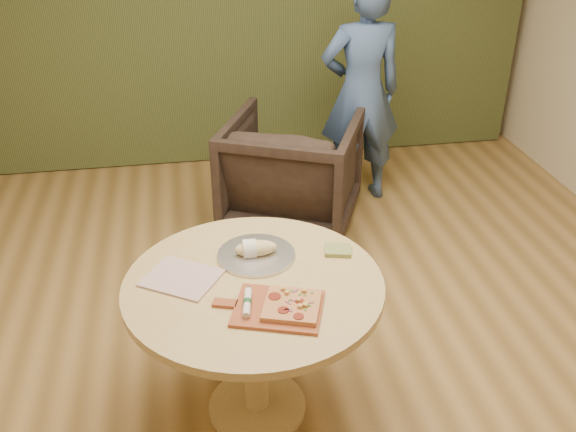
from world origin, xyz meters
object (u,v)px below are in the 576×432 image
(pedestal_table, at_px, (254,308))
(flatbread_pizza, at_px, (292,305))
(bread_roll, at_px, (254,248))
(person_standing, at_px, (361,93))
(pizza_paddle, at_px, (276,308))
(serving_tray, at_px, (256,255))
(cutlery_roll, at_px, (247,302))
(armchair, at_px, (292,167))

(pedestal_table, bearing_deg, flatbread_pizza, -60.54)
(bread_roll, bearing_deg, person_standing, 61.60)
(pizza_paddle, relative_size, serving_tray, 1.33)
(flatbread_pizza, bearing_deg, bread_roll, 103.24)
(cutlery_roll, relative_size, bread_roll, 1.03)
(pedestal_table, relative_size, serving_tray, 3.17)
(flatbread_pizza, relative_size, serving_tray, 0.78)
(armchair, relative_size, person_standing, 0.53)
(flatbread_pizza, bearing_deg, cutlery_roll, 165.64)
(pedestal_table, bearing_deg, serving_tray, 79.04)
(pizza_paddle, xyz_separation_m, cutlery_roll, (-0.11, 0.03, 0.02))
(pedestal_table, relative_size, bread_roll, 5.84)
(bread_roll, bearing_deg, flatbread_pizza, -76.76)
(flatbread_pizza, bearing_deg, person_standing, 68.23)
(bread_roll, relative_size, person_standing, 0.11)
(person_standing, bearing_deg, bread_roll, 58.14)
(cutlery_roll, height_order, serving_tray, cutlery_roll)
(pizza_paddle, xyz_separation_m, person_standing, (0.99, 2.30, 0.09))
(serving_tray, xyz_separation_m, armchair, (0.45, 1.55, -0.31))
(cutlery_roll, xyz_separation_m, armchair, (0.53, 1.93, -0.33))
(pizza_paddle, bearing_deg, person_standing, 85.25)
(flatbread_pizza, bearing_deg, pizza_paddle, 165.37)
(pizza_paddle, bearing_deg, flatbread_pizza, 3.88)
(armchair, bearing_deg, person_standing, -124.85)
(flatbread_pizza, relative_size, person_standing, 0.17)
(pedestal_table, height_order, cutlery_roll, cutlery_roll)
(bread_roll, relative_size, armchair, 0.22)
(pedestal_table, height_order, serving_tray, serving_tray)
(cutlery_roll, bearing_deg, flatbread_pizza, -4.45)
(flatbread_pizza, relative_size, armchair, 0.31)
(bread_roll, distance_m, person_standing, 2.15)
(pedestal_table, distance_m, cutlery_roll, 0.25)
(pizza_paddle, height_order, cutlery_roll, cutlery_roll)
(pedestal_table, height_order, armchair, armchair)
(pedestal_table, distance_m, bread_roll, 0.27)
(bread_roll, height_order, armchair, armchair)
(armchair, bearing_deg, bread_roll, 97.94)
(cutlery_roll, distance_m, serving_tray, 0.39)
(cutlery_roll, bearing_deg, bread_roll, 88.59)
(cutlery_roll, distance_m, bread_roll, 0.38)
(pizza_paddle, height_order, bread_roll, bread_roll)
(armchair, bearing_deg, flatbread_pizza, 104.05)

